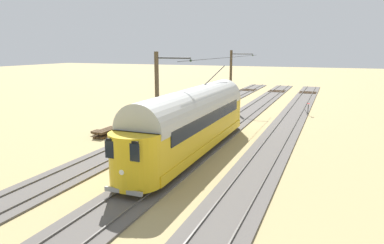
{
  "coord_description": "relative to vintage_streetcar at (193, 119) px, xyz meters",
  "views": [
    {
      "loc": [
        -8.41,
        26.57,
        6.81
      ],
      "look_at": [
        0.46,
        4.48,
        1.85
      ],
      "focal_mm": 33.18,
      "sensor_mm": 36.0,
      "label": 1
    }
  ],
  "objects": [
    {
      "name": "catenary_pole_foreground",
      "position": [
        2.33,
        -17.46,
        1.19
      ],
      "size": [
        2.62,
        0.28,
        6.61
      ],
      "color": "#4C3D28",
      "rests_on": "ground"
    },
    {
      "name": "catenary_pole_mid_near",
      "position": [
        2.33,
        0.39,
        1.19
      ],
      "size": [
        2.62,
        0.28,
        6.61
      ],
      "color": "#4C3D28",
      "rests_on": "ground"
    },
    {
      "name": "switch_stand",
      "position": [
        -6.08,
        -16.89,
        -1.56
      ],
      "size": [
        0.5,
        0.3,
        1.24
      ],
      "color": "black",
      "rests_on": "ground"
    },
    {
      "name": "track_adjacent_siding",
      "position": [
        0.0,
        -5.77,
        -2.21
      ],
      "size": [
        2.8,
        80.0,
        0.18
      ],
      "color": "#56514C",
      "rests_on": "ground"
    },
    {
      "name": "overhead_wire_run",
      "position": [
        0.08,
        -9.12,
        3.81
      ],
      "size": [
        2.42,
        21.85,
        0.18
      ],
      "color": "black",
      "rests_on": "ground"
    },
    {
      "name": "spare_tie_stack",
      "position": [
        8.05,
        -1.68,
        -1.99
      ],
      "size": [
        2.4,
        2.4,
        0.54
      ],
      "color": "#47331E",
      "rests_on": "ground"
    },
    {
      "name": "vintage_streetcar",
      "position": [
        0.0,
        0.0,
        0.0
      ],
      "size": [
        2.65,
        17.06,
        5.27
      ],
      "color": "gold",
      "rests_on": "ground"
    },
    {
      "name": "ground_plane",
      "position": [
        0.0,
        -5.45,
        -2.26
      ],
      "size": [
        220.0,
        220.0,
        0.0
      ],
      "primitive_type": "plane",
      "color": "tan"
    },
    {
      "name": "track_streetcar_siding",
      "position": [
        -4.71,
        -5.77,
        -2.21
      ],
      "size": [
        2.8,
        80.0,
        0.18
      ],
      "color": "#56514C",
      "rests_on": "ground"
    },
    {
      "name": "track_third_siding",
      "position": [
        4.71,
        -5.77,
        -2.21
      ],
      "size": [
        2.8,
        80.0,
        0.18
      ],
      "color": "#56514C",
      "rests_on": "ground"
    }
  ]
}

